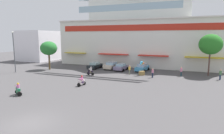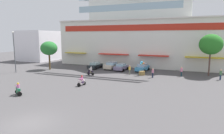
{
  "view_description": "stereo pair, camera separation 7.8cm",
  "coord_description": "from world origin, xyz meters",
  "px_view_note": "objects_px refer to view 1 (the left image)",
  "views": [
    {
      "loc": [
        11.46,
        -11.14,
        6.85
      ],
      "look_at": [
        1.87,
        12.97,
        2.77
      ],
      "focal_mm": 31.3,
      "sensor_mm": 36.0,
      "label": 1
    },
    {
      "loc": [
        11.54,
        -11.11,
        6.85
      ],
      "look_at": [
        1.87,
        12.97,
        2.77
      ],
      "focal_mm": 31.3,
      "sensor_mm": 36.0,
      "label": 2
    }
  ],
  "objects_px": {
    "pedestrian_0": "(153,72)",
    "pedestrian_2": "(181,71)",
    "streetlamp_near": "(14,49)",
    "parked_car_3": "(142,67)",
    "scooter_rider_3": "(82,81)",
    "scooter_rider_4": "(18,90)",
    "pedestrian_1": "(129,69)",
    "pedestrian_3": "(220,74)",
    "plaza_tree_1": "(211,44)",
    "parked_car_2": "(121,67)",
    "parked_car_0": "(95,65)",
    "plaza_tree_0": "(49,48)",
    "balloon_vendor_cart": "(142,70)",
    "scooter_rider_1": "(91,72)",
    "parked_car_1": "(112,66)"
  },
  "relations": [
    {
      "from": "parked_car_0",
      "to": "pedestrian_0",
      "type": "bearing_deg",
      "value": -19.75
    },
    {
      "from": "pedestrian_2",
      "to": "streetlamp_near",
      "type": "xyz_separation_m",
      "value": [
        -29.75,
        -7.84,
        3.55
      ]
    },
    {
      "from": "pedestrian_1",
      "to": "scooter_rider_4",
      "type": "bearing_deg",
      "value": -116.97
    },
    {
      "from": "parked_car_0",
      "to": "balloon_vendor_cart",
      "type": "height_order",
      "value": "balloon_vendor_cart"
    },
    {
      "from": "plaza_tree_1",
      "to": "pedestrian_3",
      "type": "distance_m",
      "value": 5.57
    },
    {
      "from": "plaza_tree_0",
      "to": "parked_car_0",
      "type": "distance_m",
      "value": 10.15
    },
    {
      "from": "plaza_tree_0",
      "to": "parked_car_0",
      "type": "relative_size",
      "value": 1.4
    },
    {
      "from": "pedestrian_0",
      "to": "pedestrian_1",
      "type": "height_order",
      "value": "pedestrian_1"
    },
    {
      "from": "parked_car_1",
      "to": "scooter_rider_4",
      "type": "xyz_separation_m",
      "value": [
        -3.29,
        -21.35,
        -0.11
      ]
    },
    {
      "from": "plaza_tree_0",
      "to": "streetlamp_near",
      "type": "bearing_deg",
      "value": -126.43
    },
    {
      "from": "parked_car_2",
      "to": "pedestrian_2",
      "type": "xyz_separation_m",
      "value": [
        11.69,
        -1.83,
        0.22
      ]
    },
    {
      "from": "plaza_tree_1",
      "to": "pedestrian_1",
      "type": "xyz_separation_m",
      "value": [
        -13.19,
        -4.13,
        -4.52
      ]
    },
    {
      "from": "scooter_rider_1",
      "to": "scooter_rider_3",
      "type": "xyz_separation_m",
      "value": [
        2.36,
        -7.16,
        -0.04
      ]
    },
    {
      "from": "plaza_tree_1",
      "to": "scooter_rider_4",
      "type": "bearing_deg",
      "value": -136.06
    },
    {
      "from": "pedestrian_1",
      "to": "parked_car_3",
      "type": "bearing_deg",
      "value": 73.7
    },
    {
      "from": "plaza_tree_0",
      "to": "scooter_rider_4",
      "type": "distance_m",
      "value": 18.59
    },
    {
      "from": "scooter_rider_4",
      "to": "plaza_tree_1",
      "type": "bearing_deg",
      "value": 43.94
    },
    {
      "from": "plaza_tree_0",
      "to": "scooter_rider_1",
      "type": "distance_m",
      "value": 11.71
    },
    {
      "from": "parked_car_3",
      "to": "pedestrian_2",
      "type": "xyz_separation_m",
      "value": [
        7.47,
        -2.58,
        0.18
      ]
    },
    {
      "from": "parked_car_3",
      "to": "scooter_rider_3",
      "type": "bearing_deg",
      "value": -109.65
    },
    {
      "from": "parked_car_1",
      "to": "parked_car_0",
      "type": "bearing_deg",
      "value": -165.78
    },
    {
      "from": "pedestrian_3",
      "to": "plaza_tree_1",
      "type": "bearing_deg",
      "value": 116.82
    },
    {
      "from": "plaza_tree_1",
      "to": "parked_car_0",
      "type": "bearing_deg",
      "value": -178.67
    },
    {
      "from": "parked_car_3",
      "to": "streetlamp_near",
      "type": "bearing_deg",
      "value": -154.93
    },
    {
      "from": "plaza_tree_1",
      "to": "parked_car_0",
      "type": "relative_size",
      "value": 1.74
    },
    {
      "from": "scooter_rider_3",
      "to": "pedestrian_1",
      "type": "distance_m",
      "value": 10.93
    },
    {
      "from": "plaza_tree_0",
      "to": "pedestrian_0",
      "type": "height_order",
      "value": "plaza_tree_0"
    },
    {
      "from": "pedestrian_3",
      "to": "streetlamp_near",
      "type": "height_order",
      "value": "streetlamp_near"
    },
    {
      "from": "streetlamp_near",
      "to": "scooter_rider_1",
      "type": "bearing_deg",
      "value": 11.31
    },
    {
      "from": "scooter_rider_4",
      "to": "parked_car_3",
      "type": "bearing_deg",
      "value": 65.12
    },
    {
      "from": "parked_car_2",
      "to": "scooter_rider_3",
      "type": "distance_m",
      "value": 13.93
    },
    {
      "from": "parked_car_1",
      "to": "pedestrian_3",
      "type": "relative_size",
      "value": 2.62
    },
    {
      "from": "plaza_tree_1",
      "to": "balloon_vendor_cart",
      "type": "distance_m",
      "value": 12.49
    },
    {
      "from": "parked_car_2",
      "to": "parked_car_1",
      "type": "bearing_deg",
      "value": 160.97
    },
    {
      "from": "scooter_rider_3",
      "to": "pedestrian_2",
      "type": "relative_size",
      "value": 0.9
    },
    {
      "from": "scooter_rider_1",
      "to": "scooter_rider_4",
      "type": "xyz_separation_m",
      "value": [
        -2.29,
        -13.8,
        -0.01
      ]
    },
    {
      "from": "parked_car_0",
      "to": "scooter_rider_4",
      "type": "bearing_deg",
      "value": -89.39
    },
    {
      "from": "pedestrian_0",
      "to": "pedestrian_2",
      "type": "xyz_separation_m",
      "value": [
        4.41,
        2.96,
        0.03
      ]
    },
    {
      "from": "parked_car_3",
      "to": "parked_car_1",
      "type": "bearing_deg",
      "value": 179.43
    },
    {
      "from": "parked_car_2",
      "to": "streetlamp_near",
      "type": "bearing_deg",
      "value": -151.82
    },
    {
      "from": "plaza_tree_1",
      "to": "pedestrian_0",
      "type": "height_order",
      "value": "plaza_tree_1"
    },
    {
      "from": "parked_car_2",
      "to": "scooter_rider_4",
      "type": "bearing_deg",
      "value": -105.38
    },
    {
      "from": "parked_car_3",
      "to": "pedestrian_3",
      "type": "bearing_deg",
      "value": -13.55
    },
    {
      "from": "parked_car_3",
      "to": "pedestrian_2",
      "type": "distance_m",
      "value": 7.9
    },
    {
      "from": "plaza_tree_0",
      "to": "streetlamp_near",
      "type": "distance_m",
      "value": 6.46
    },
    {
      "from": "parked_car_1",
      "to": "scooter_rider_4",
      "type": "distance_m",
      "value": 21.6
    },
    {
      "from": "plaza_tree_0",
      "to": "parked_car_2",
      "type": "relative_size",
      "value": 1.45
    },
    {
      "from": "plaza_tree_1",
      "to": "parked_car_0",
      "type": "xyz_separation_m",
      "value": [
        -21.98,
        -0.51,
        -4.78
      ]
    },
    {
      "from": "plaza_tree_1",
      "to": "pedestrian_0",
      "type": "distance_m",
      "value": 11.25
    },
    {
      "from": "scooter_rider_3",
      "to": "scooter_rider_4",
      "type": "distance_m",
      "value": 8.11
    }
  ]
}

